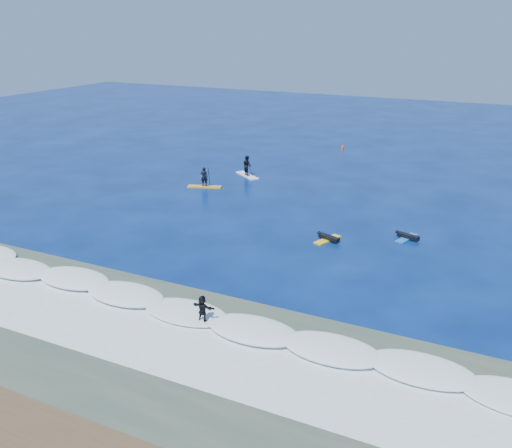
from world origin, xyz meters
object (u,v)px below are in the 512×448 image
at_px(sup_paddler_left, 204,180).
at_px(prone_paddler_near, 328,238).
at_px(wave_surfer, 203,310).
at_px(sup_paddler_center, 247,167).
at_px(prone_paddler_far, 407,237).
at_px(marker_buoy, 342,148).

bearing_deg(sup_paddler_left, prone_paddler_near, -46.57).
xyz_separation_m(sup_paddler_left, prone_paddler_near, (14.59, -7.61, -0.51)).
bearing_deg(prone_paddler_near, wave_surfer, -167.58).
height_order(sup_paddler_left, wave_surfer, sup_paddler_left).
distance_m(sup_paddler_center, wave_surfer, 28.93).
distance_m(sup_paddler_left, wave_surfer, 24.98).
height_order(prone_paddler_far, marker_buoy, marker_buoy).
bearing_deg(prone_paddler_near, sup_paddler_left, 81.96).
height_order(wave_surfer, marker_buoy, wave_surfer).
relative_size(prone_paddler_near, prone_paddler_far, 1.02).
relative_size(sup_paddler_left, wave_surfer, 1.54).
bearing_deg(sup_paddler_center, prone_paddler_far, 5.37).
xyz_separation_m(prone_paddler_near, prone_paddler_far, (4.86, 2.72, -0.00)).
height_order(sup_paddler_left, prone_paddler_near, sup_paddler_left).
relative_size(prone_paddler_near, marker_buoy, 3.47).
relative_size(sup_paddler_center, prone_paddler_near, 1.35).
xyz_separation_m(prone_paddler_near, wave_surfer, (-1.72, -13.80, 0.67)).
height_order(prone_paddler_far, wave_surfer, wave_surfer).
height_order(sup_paddler_center, prone_paddler_near, sup_paddler_center).
distance_m(sup_paddler_left, marker_buoy, 21.46).
bearing_deg(sup_paddler_center, sup_paddler_left, -72.62).
distance_m(sup_paddler_left, prone_paddler_near, 16.46).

